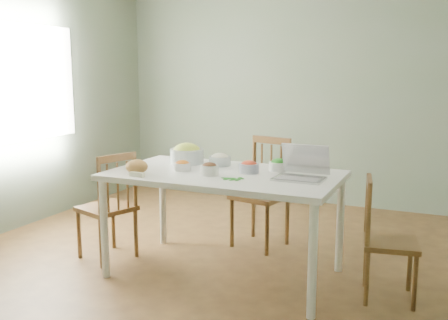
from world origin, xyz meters
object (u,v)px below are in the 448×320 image
at_px(chair_left, 106,205).
at_px(bread_boule, 137,167).
at_px(chair_right, 391,240).
at_px(dining_table, 224,224).
at_px(chair_far, 260,193).
at_px(bowl_squash, 187,154).
at_px(laptop, 299,163).

relative_size(chair_left, bread_boule, 5.50).
bearing_deg(chair_right, bread_boule, 92.31).
bearing_deg(dining_table, chair_far, 88.10).
xyz_separation_m(dining_table, bowl_squash, (-0.46, 0.24, 0.50)).
distance_m(chair_far, chair_right, 1.41).
relative_size(bowl_squash, laptop, 0.80).
distance_m(dining_table, chair_left, 1.09).
bearing_deg(chair_left, chair_far, 145.56).
xyz_separation_m(bowl_squash, laptop, (1.07, -0.26, 0.04)).
xyz_separation_m(dining_table, chair_left, (-1.08, -0.08, 0.05)).
bearing_deg(bowl_squash, chair_left, -152.20).
bearing_deg(laptop, bread_boule, -165.28).
bearing_deg(laptop, chair_left, -176.97).
height_order(chair_far, laptop, laptop).
xyz_separation_m(chair_left, laptop, (1.69, 0.07, 0.49)).
relative_size(bread_boule, bowl_squash, 0.59).
bearing_deg(laptop, bowl_squash, 167.05).
bearing_deg(chair_far, bowl_squash, -121.21).
distance_m(chair_left, laptop, 1.76).
xyz_separation_m(dining_table, bread_boule, (-0.60, -0.32, 0.47)).
bearing_deg(dining_table, bowl_squash, 152.02).
relative_size(chair_left, chair_right, 1.07).
distance_m(bread_boule, bowl_squash, 0.58).
bearing_deg(bowl_squash, chair_right, -5.30).
height_order(chair_far, chair_left, chair_far).
bearing_deg(chair_far, laptop, -40.57).
bearing_deg(dining_table, bread_boule, -152.15).
relative_size(chair_left, laptop, 2.61).
bearing_deg(bowl_squash, bread_boule, -103.68).
xyz_separation_m(chair_far, laptop, (0.58, -0.77, 0.45)).
distance_m(chair_far, chair_left, 1.39).
relative_size(chair_right, bowl_squash, 3.04).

